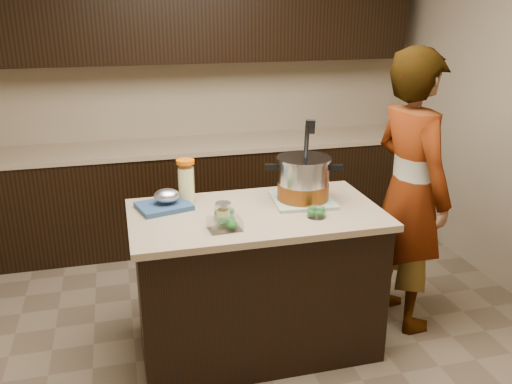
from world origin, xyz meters
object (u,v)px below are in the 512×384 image
person (410,192)px  lemonade_pitcher (186,183)px  island (256,280)px  stock_pot (303,181)px

person → lemonade_pitcher: bearing=74.4°
island → lemonade_pitcher: size_ratio=5.57×
stock_pot → person: bearing=14.1°
person → stock_pot: bearing=80.3°
lemonade_pitcher → stock_pot: bearing=-14.1°
stock_pot → lemonade_pitcher: (-0.68, 0.17, -0.01)m
lemonade_pitcher → person: (1.40, -0.20, -0.11)m
stock_pot → lemonade_pitcher: size_ratio=1.79×
lemonade_pitcher → person: bearing=-8.2°
lemonade_pitcher → person: person is taller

